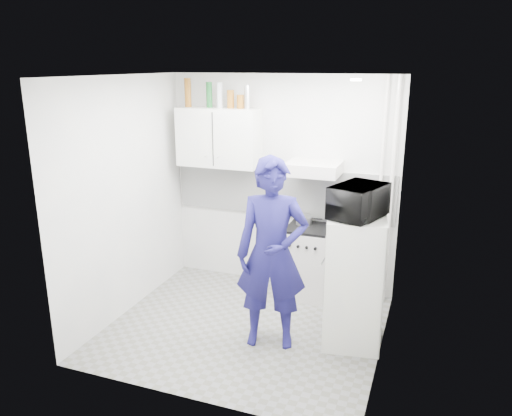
% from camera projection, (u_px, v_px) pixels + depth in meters
% --- Properties ---
extents(floor, '(2.80, 2.80, 0.00)m').
position_uv_depth(floor, '(245.00, 328.00, 5.32)').
color(floor, slate).
rests_on(floor, ground).
extents(ceiling, '(2.80, 2.80, 0.00)m').
position_uv_depth(ceiling, '(243.00, 76.00, 4.59)').
color(ceiling, white).
rests_on(ceiling, wall_back).
extents(wall_back, '(2.80, 0.00, 2.80)m').
position_uv_depth(wall_back, '(282.00, 184.00, 6.08)').
color(wall_back, silver).
rests_on(wall_back, floor).
extents(wall_left, '(0.00, 2.60, 2.60)m').
position_uv_depth(wall_left, '(125.00, 198.00, 5.42)').
color(wall_left, silver).
rests_on(wall_left, floor).
extents(wall_right, '(0.00, 2.60, 2.60)m').
position_uv_depth(wall_right, '(389.00, 226.00, 4.49)').
color(wall_right, silver).
rests_on(wall_right, floor).
extents(person, '(0.78, 0.61, 1.90)m').
position_uv_depth(person, '(272.00, 254.00, 4.79)').
color(person, '#17144F').
rests_on(person, floor).
extents(stove, '(0.52, 0.52, 0.84)m').
position_uv_depth(stove, '(308.00, 262.00, 5.96)').
color(stove, beige).
rests_on(stove, floor).
extents(fridge, '(0.63, 0.63, 1.32)m').
position_uv_depth(fridge, '(354.00, 282.00, 4.87)').
color(fridge, white).
rests_on(fridge, floor).
extents(stove_top, '(0.50, 0.50, 0.03)m').
position_uv_depth(stove_top, '(309.00, 228.00, 5.84)').
color(stove_top, black).
rests_on(stove_top, stove).
extents(saucepan, '(0.19, 0.19, 0.11)m').
position_uv_depth(saucepan, '(304.00, 220.00, 5.92)').
color(saucepan, silver).
rests_on(saucepan, stove_top).
extents(microwave, '(0.66, 0.54, 0.31)m').
position_uv_depth(microwave, '(359.00, 201.00, 4.64)').
color(microwave, black).
rests_on(microwave, fridge).
extents(bottle_a, '(0.08, 0.08, 0.34)m').
position_uv_depth(bottle_a, '(188.00, 93.00, 6.00)').
color(bottle_a, brown).
rests_on(bottle_a, upper_cabinet).
extents(bottle_c, '(0.07, 0.07, 0.30)m').
position_uv_depth(bottle_c, '(209.00, 95.00, 5.91)').
color(bottle_c, '#144C1E').
rests_on(bottle_c, upper_cabinet).
extents(bottle_d, '(0.07, 0.07, 0.30)m').
position_uv_depth(bottle_d, '(220.00, 95.00, 5.87)').
color(bottle_d, '#B2B7BC').
rests_on(bottle_d, upper_cabinet).
extents(canister_a, '(0.08, 0.08, 0.21)m').
position_uv_depth(canister_a, '(231.00, 99.00, 5.83)').
color(canister_a, brown).
rests_on(canister_a, upper_cabinet).
extents(canister_b, '(0.08, 0.08, 0.16)m').
position_uv_depth(canister_b, '(240.00, 102.00, 5.80)').
color(canister_b, brown).
rests_on(canister_b, upper_cabinet).
extents(bottle_e, '(0.07, 0.07, 0.27)m').
position_uv_depth(bottle_e, '(247.00, 97.00, 5.76)').
color(bottle_e, silver).
rests_on(bottle_e, upper_cabinet).
extents(upper_cabinet, '(1.00, 0.35, 0.70)m').
position_uv_depth(upper_cabinet, '(219.00, 137.00, 6.02)').
color(upper_cabinet, white).
rests_on(upper_cabinet, wall_back).
extents(range_hood, '(0.60, 0.50, 0.14)m').
position_uv_depth(range_hood, '(314.00, 168.00, 5.63)').
color(range_hood, beige).
rests_on(range_hood, wall_back).
extents(backsplash, '(2.74, 0.03, 0.60)m').
position_uv_depth(backsplash, '(281.00, 192.00, 6.09)').
color(backsplash, white).
rests_on(backsplash, wall_back).
extents(pipe_a, '(0.05, 0.05, 2.60)m').
position_uv_depth(pipe_a, '(391.00, 194.00, 5.58)').
color(pipe_a, beige).
rests_on(pipe_a, floor).
extents(pipe_b, '(0.04, 0.04, 2.60)m').
position_uv_depth(pipe_b, '(380.00, 193.00, 5.61)').
color(pipe_b, beige).
rests_on(pipe_b, floor).
extents(ceiling_spot_fixture, '(0.10, 0.10, 0.02)m').
position_uv_depth(ceiling_spot_fixture, '(356.00, 80.00, 4.45)').
color(ceiling_spot_fixture, white).
rests_on(ceiling_spot_fixture, ceiling).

